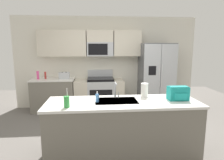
{
  "coord_description": "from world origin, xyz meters",
  "views": [
    {
      "loc": [
        -0.33,
        -3.55,
        1.79
      ],
      "look_at": [
        0.03,
        0.6,
        1.05
      ],
      "focal_mm": 31.22,
      "sensor_mm": 36.0,
      "label": 1
    }
  ],
  "objects_px": {
    "toaster": "(64,75)",
    "paper_towel_roll": "(144,90)",
    "pepper_mill": "(45,75)",
    "bottle_pink": "(38,75)",
    "refrigerator": "(156,77)",
    "sink_faucet": "(116,89)",
    "soap_dispenser": "(97,98)",
    "backpack": "(178,93)",
    "range_oven": "(99,94)",
    "drink_cup_green": "(67,102)"
  },
  "relations": [
    {
      "from": "toaster",
      "to": "sink_faucet",
      "type": "bearing_deg",
      "value": -60.75
    },
    {
      "from": "refrigerator",
      "to": "bottle_pink",
      "type": "relative_size",
      "value": 8.48
    },
    {
      "from": "sink_faucet",
      "to": "paper_towel_roll",
      "type": "xyz_separation_m",
      "value": [
        0.51,
        0.06,
        -0.05
      ]
    },
    {
      "from": "pepper_mill",
      "to": "drink_cup_green",
      "type": "xyz_separation_m",
      "value": [
        0.93,
        -2.58,
        -0.01
      ]
    },
    {
      "from": "toaster",
      "to": "pepper_mill",
      "type": "distance_m",
      "value": 0.52
    },
    {
      "from": "toaster",
      "to": "soap_dispenser",
      "type": "distance_m",
      "value": 2.45
    },
    {
      "from": "bottle_pink",
      "to": "sink_faucet",
      "type": "distance_m",
      "value": 2.81
    },
    {
      "from": "bottle_pink",
      "to": "backpack",
      "type": "bearing_deg",
      "value": -38.26
    },
    {
      "from": "refrigerator",
      "to": "pepper_mill",
      "type": "relative_size",
      "value": 9.73
    },
    {
      "from": "pepper_mill",
      "to": "soap_dispenser",
      "type": "relative_size",
      "value": 1.12
    },
    {
      "from": "sink_faucet",
      "to": "paper_towel_roll",
      "type": "distance_m",
      "value": 0.52
    },
    {
      "from": "soap_dispenser",
      "to": "backpack",
      "type": "xyz_separation_m",
      "value": [
        1.33,
        0.01,
        0.05
      ]
    },
    {
      "from": "paper_towel_roll",
      "to": "toaster",
      "type": "bearing_deg",
      "value": 129.66
    },
    {
      "from": "bottle_pink",
      "to": "sink_faucet",
      "type": "relative_size",
      "value": 0.77
    },
    {
      "from": "bottle_pink",
      "to": "drink_cup_green",
      "type": "relative_size",
      "value": 0.76
    },
    {
      "from": "refrigerator",
      "to": "backpack",
      "type": "relative_size",
      "value": 5.78
    },
    {
      "from": "range_oven",
      "to": "sink_faucet",
      "type": "xyz_separation_m",
      "value": [
        0.24,
        -2.15,
        0.62
      ]
    },
    {
      "from": "toaster",
      "to": "pepper_mill",
      "type": "bearing_deg",
      "value": 174.46
    },
    {
      "from": "backpack",
      "to": "paper_towel_roll",
      "type": "bearing_deg",
      "value": 154.1
    },
    {
      "from": "pepper_mill",
      "to": "bottle_pink",
      "type": "bearing_deg",
      "value": -163.89
    },
    {
      "from": "pepper_mill",
      "to": "bottle_pink",
      "type": "distance_m",
      "value": 0.19
    },
    {
      "from": "refrigerator",
      "to": "sink_faucet",
      "type": "xyz_separation_m",
      "value": [
        -1.36,
        -2.08,
        0.14
      ]
    },
    {
      "from": "soap_dispenser",
      "to": "range_oven",
      "type": "bearing_deg",
      "value": 88.01
    },
    {
      "from": "drink_cup_green",
      "to": "pepper_mill",
      "type": "bearing_deg",
      "value": 109.79
    },
    {
      "from": "range_oven",
      "to": "toaster",
      "type": "bearing_deg",
      "value": -176.8
    },
    {
      "from": "sink_faucet",
      "to": "soap_dispenser",
      "type": "relative_size",
      "value": 1.66
    },
    {
      "from": "pepper_mill",
      "to": "bottle_pink",
      "type": "xyz_separation_m",
      "value": [
        -0.18,
        -0.05,
        0.01
      ]
    },
    {
      "from": "refrigerator",
      "to": "soap_dispenser",
      "type": "bearing_deg",
      "value": -126.49
    },
    {
      "from": "toaster",
      "to": "sink_faucet",
      "type": "distance_m",
      "value": 2.41
    },
    {
      "from": "bottle_pink",
      "to": "sink_faucet",
      "type": "bearing_deg",
      "value": -48.22
    },
    {
      "from": "refrigerator",
      "to": "paper_towel_roll",
      "type": "bearing_deg",
      "value": -112.87
    },
    {
      "from": "refrigerator",
      "to": "soap_dispenser",
      "type": "xyz_separation_m",
      "value": [
        -1.68,
        -2.27,
        0.04
      ]
    },
    {
      "from": "refrigerator",
      "to": "bottle_pink",
      "type": "xyz_separation_m",
      "value": [
        -3.24,
        0.02,
        0.08
      ]
    },
    {
      "from": "backpack",
      "to": "range_oven",
      "type": "bearing_deg",
      "value": 118.22
    },
    {
      "from": "paper_towel_roll",
      "to": "bottle_pink",
      "type": "bearing_deg",
      "value": 139.56
    },
    {
      "from": "bottle_pink",
      "to": "drink_cup_green",
      "type": "height_order",
      "value": "drink_cup_green"
    },
    {
      "from": "soap_dispenser",
      "to": "pepper_mill",
      "type": "bearing_deg",
      "value": 120.39
    },
    {
      "from": "toaster",
      "to": "soap_dispenser",
      "type": "relative_size",
      "value": 1.65
    },
    {
      "from": "toaster",
      "to": "paper_towel_roll",
      "type": "height_order",
      "value": "paper_towel_roll"
    },
    {
      "from": "sink_faucet",
      "to": "toaster",
      "type": "bearing_deg",
      "value": 119.25
    },
    {
      "from": "refrigerator",
      "to": "pepper_mill",
      "type": "distance_m",
      "value": 3.06
    },
    {
      "from": "refrigerator",
      "to": "soap_dispenser",
      "type": "relative_size",
      "value": 10.88
    },
    {
      "from": "drink_cup_green",
      "to": "paper_towel_roll",
      "type": "bearing_deg",
      "value": 21.06
    },
    {
      "from": "toaster",
      "to": "drink_cup_green",
      "type": "relative_size",
      "value": 0.98
    },
    {
      "from": "range_oven",
      "to": "sink_faucet",
      "type": "distance_m",
      "value": 2.25
    },
    {
      "from": "pepper_mill",
      "to": "soap_dispenser",
      "type": "distance_m",
      "value": 2.72
    },
    {
      "from": "range_oven",
      "to": "paper_towel_roll",
      "type": "relative_size",
      "value": 5.67
    },
    {
      "from": "refrigerator",
      "to": "backpack",
      "type": "distance_m",
      "value": 2.29
    },
    {
      "from": "refrigerator",
      "to": "sink_faucet",
      "type": "bearing_deg",
      "value": -123.26
    },
    {
      "from": "soap_dispenser",
      "to": "refrigerator",
      "type": "bearing_deg",
      "value": 53.51
    }
  ]
}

